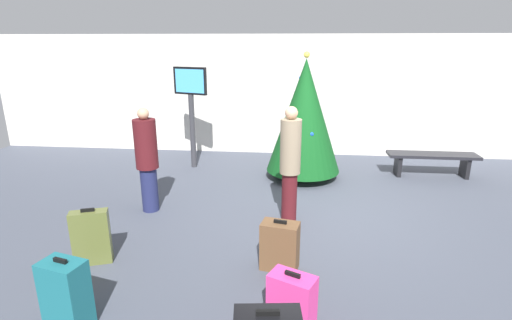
% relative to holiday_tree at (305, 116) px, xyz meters
% --- Properties ---
extents(ground_plane, '(16.00, 16.00, 0.00)m').
position_rel_holiday_tree_xyz_m(ground_plane, '(0.19, -1.79, -1.28)').
color(ground_plane, '#424754').
extents(back_wall, '(16.00, 0.20, 2.86)m').
position_rel_holiday_tree_xyz_m(back_wall, '(0.19, 1.90, 0.15)').
color(back_wall, beige).
rests_on(back_wall, ground_plane).
extents(holiday_tree, '(1.47, 1.47, 2.50)m').
position_rel_holiday_tree_xyz_m(holiday_tree, '(0.00, 0.00, 0.00)').
color(holiday_tree, '#4C3319').
rests_on(holiday_tree, ground_plane).
extents(flight_info_kiosk, '(0.75, 0.32, 2.17)m').
position_rel_holiday_tree_xyz_m(flight_info_kiosk, '(-2.40, 0.49, 0.21)').
color(flight_info_kiosk, '#333338').
rests_on(flight_info_kiosk, ground_plane).
extents(waiting_bench, '(1.78, 0.44, 0.48)m').
position_rel_holiday_tree_xyz_m(waiting_bench, '(2.65, 0.38, -0.91)').
color(waiting_bench, black).
rests_on(waiting_bench, ground_plane).
extents(traveller_0, '(0.38, 0.38, 1.78)m').
position_rel_holiday_tree_xyz_m(traveller_0, '(-0.24, -2.00, -0.33)').
color(traveller_0, '#4C1419').
rests_on(traveller_0, ground_plane).
extents(traveller_1, '(0.48, 0.48, 1.70)m').
position_rel_holiday_tree_xyz_m(traveller_1, '(-2.51, -1.87, -0.38)').
color(traveller_1, '#1E234C').
rests_on(traveller_1, ground_plane).
extents(suitcase_1, '(0.46, 0.36, 0.75)m').
position_rel_holiday_tree_xyz_m(suitcase_1, '(-2.30, -4.61, -0.92)').
color(suitcase_1, '#19606B').
rests_on(suitcase_1, ground_plane).
extents(suitcase_2, '(0.49, 0.34, 0.64)m').
position_rel_holiday_tree_xyz_m(suitcase_2, '(-0.32, -3.38, -0.97)').
color(suitcase_2, brown).
rests_on(suitcase_2, ground_plane).
extents(suitcase_3, '(0.48, 0.31, 0.74)m').
position_rel_holiday_tree_xyz_m(suitcase_3, '(-2.65, -3.49, -0.93)').
color(suitcase_3, '#59602D').
rests_on(suitcase_3, ground_plane).
extents(suitcase_4, '(0.50, 0.41, 0.59)m').
position_rel_holiday_tree_xyz_m(suitcase_4, '(-0.16, -4.37, -1.00)').
color(suitcase_4, '#E5388C').
rests_on(suitcase_4, ground_plane).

